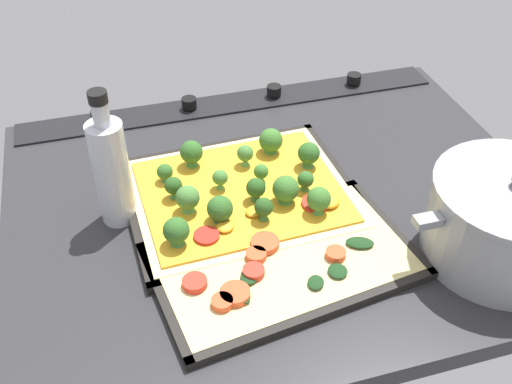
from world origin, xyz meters
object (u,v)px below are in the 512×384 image
veggie_pizza_back (280,259)px  cooking_pot (507,221)px  oil_bottle (111,170)px  baking_tray_front (242,198)px  baking_tray_back (283,262)px  broccoli_pizza (243,190)px

veggie_pizza_back → cooking_pot: cooking_pot is taller
cooking_pot → oil_bottle: (50.13, -22.30, 2.85)cm
baking_tray_front → veggie_pizza_back: bearing=95.6°
cooking_pot → oil_bottle: 54.94cm
baking_tray_front → baking_tray_back: size_ratio=0.94×
baking_tray_front → broccoli_pizza: (-0.16, 0.37, 1.83)cm
baking_tray_back → baking_tray_front: bearing=-82.6°
cooking_pot → baking_tray_back: bearing=-11.8°
veggie_pizza_back → cooking_pot: bearing=168.3°
veggie_pizza_back → cooking_pot: 31.06cm
broccoli_pizza → baking_tray_front: bearing=-66.8°
baking_tray_back → oil_bottle: (20.59, -16.13, 8.56)cm
broccoli_pizza → baking_tray_back: size_ratio=0.87×
broccoli_pizza → oil_bottle: oil_bottle is taller
veggie_pizza_back → oil_bottle: bearing=-38.6°
veggie_pizza_back → baking_tray_front: bearing=-84.4°
broccoli_pizza → veggie_pizza_back: bearing=95.1°
cooking_pot → oil_bottle: oil_bottle is taller
baking_tray_back → veggie_pizza_back: bearing=-6.7°
baking_tray_front → baking_tray_back: bearing=97.4°
broccoli_pizza → veggie_pizza_back: size_ratio=0.94×
baking_tray_back → veggie_pizza_back: size_ratio=1.08×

